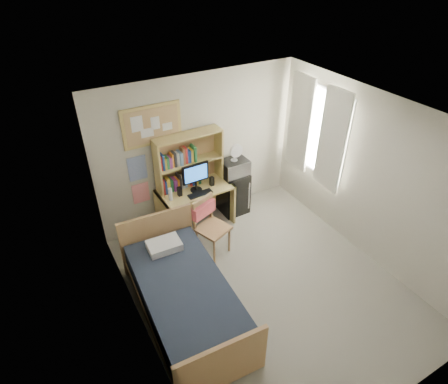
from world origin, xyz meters
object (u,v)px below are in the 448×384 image
speaker_left (180,191)px  microwave (234,167)px  mini_fridge (233,192)px  desk (196,207)px  monitor (196,178)px  bed (185,300)px  bulletin_board (152,125)px  desk_chair (213,228)px  desk_fan (234,153)px  speaker_right (212,181)px

speaker_left → microwave: size_ratio=0.33×
microwave → mini_fridge: bearing=90.0°
desk → monitor: bearing=-90.0°
microwave → bed: bearing=-136.7°
bed → speaker_left: bearing=70.2°
bulletin_board → speaker_left: 1.14m
bulletin_board → bed: (-0.46, -1.99, -1.62)m
desk_chair → microwave: 1.27m
desk → speaker_left: size_ratio=8.00×
bulletin_board → desk_chair: bearing=-67.5°
desk_chair → desk_fan: 1.39m
bed → speaker_left: (0.67, 1.60, 0.57)m
desk → microwave: 0.97m
desk → mini_fridge: 0.80m
desk_chair → monitor: bearing=64.1°
desk_chair → desk_fan: size_ratio=3.36×
bed → desk_fan: 2.64m
monitor → speaker_left: 0.34m
desk_chair → bulletin_board: bearing=91.8°
desk → monitor: monitor is taller
desk_chair → bed: (-0.91, -0.91, -0.20)m
mini_fridge → speaker_left: bearing=-173.6°
desk_chair → mini_fridge: bearing=23.4°
mini_fridge → microwave: 0.54m
bed → monitor: bearing=61.8°
microwave → desk_fan: desk_fan is taller
desk → speaker_right: size_ratio=7.88×
desk → desk_fan: bearing=2.5°
desk_chair → monitor: (0.06, 0.70, 0.53)m
mini_fridge → desk_fan: 0.82m
speaker_right → desk_fan: 0.62m
bulletin_board → speaker_right: size_ratio=5.89×
bulletin_board → microwave: bearing=-11.4°
desk → desk_chair: 0.77m
bed → desk_fan: size_ratio=7.29×
desk → bed: bearing=-121.5°
speaker_left → desk_fan: desk_fan is taller
speaker_right → mini_fridge: bearing=12.9°
desk_chair → bed: size_ratio=0.46×
microwave → desk: bearing=-177.1°
bulletin_board → desk: bulletin_board is taller
desk_chair → speaker_left: (-0.24, 0.69, 0.37)m
mini_fridge → desk_fan: desk_fan is taller
speaker_right → speaker_left: bearing=-180.0°
mini_fridge → bed: bearing=-136.4°
desk_chair → bed: desk_chair is taller
mini_fridge → speaker_right: (-0.50, -0.13, 0.46)m
speaker_right → microwave: size_ratio=0.34×
mini_fridge → monitor: monitor is taller
speaker_left → speaker_right: (0.60, 0.01, 0.00)m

